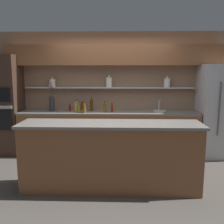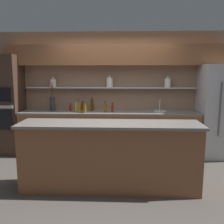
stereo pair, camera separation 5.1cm
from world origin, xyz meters
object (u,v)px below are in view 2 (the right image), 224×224
Objects in this scene: refrigerator at (220,111)px; bottle_oil_5 at (80,108)px; bottle_spirit_2 at (92,105)px; bottle_sauce_3 at (70,108)px; flower_vase at (53,102)px; bottle_oil_0 at (85,108)px; bottle_spirit_4 at (76,107)px; bottle_spirit_8 at (79,106)px; bottle_sauce_7 at (112,108)px; oven_tower at (7,105)px; sink_fixture at (160,111)px; bottle_sauce_1 at (83,107)px; bottle_oil_6 at (105,108)px.

refrigerator reaches higher than bottle_oil_5.
bottle_spirit_2 is (-2.66, 0.11, 0.09)m from refrigerator.
refrigerator reaches higher than bottle_sauce_3.
flower_vase is 0.78m from bottle_oil_0.
bottle_spirit_4 is 0.23m from bottle_spirit_8.
bottle_oil_5 is (-2.90, -0.09, 0.06)m from refrigerator.
bottle_sauce_7 is (1.30, -0.13, -0.10)m from flower_vase.
oven_tower is 1.60m from bottle_oil_5.
oven_tower is 8.90× the size of bottle_spirit_8.
sink_fixture is at bearing -0.60° from bottle_sauce_3.
refrigerator reaches higher than bottle_sauce_1.
bottle_sauce_3 is (-1.91, 0.02, 0.04)m from sink_fixture.
flower_vase is 0.65m from bottle_sauce_1.
refrigerator is at bearing 2.95° from bottle_oil_0.
bottle_spirit_2 is 0.47m from bottle_sauce_7.
bottle_spirit_2 reaches higher than bottle_oil_6.
oven_tower is at bearing 178.19° from bottle_spirit_4.
bottle_spirit_8 is (0.01, 0.23, -0.00)m from bottle_spirit_4.
bottle_spirit_4 is at bearing -1.81° from oven_tower.
bottle_oil_6 reaches higher than bottle_oil_5.
flower_vase is 2.09× the size of sink_fixture.
bottle_oil_0 is 0.24m from bottle_spirit_4.
bottle_oil_5 is at bearing -4.70° from oven_tower.
bottle_sauce_1 is (-1.66, 0.17, 0.05)m from sink_fixture.
oven_tower is 1.62m from bottle_sauce_1.
bottle_spirit_2 is at bearing 5.06° from bottle_sauce_3.
bottle_spirit_4 reaches higher than bottle_sauce_3.
sink_fixture is 1.56× the size of bottle_sauce_7.
bottle_sauce_7 is at bearing -1.69° from oven_tower.
bottle_oil_0 is (1.70, -0.18, -0.04)m from oven_tower.
oven_tower is 13.03× the size of bottle_sauce_3.
bottle_spirit_4 reaches higher than bottle_sauce_7.
bottle_sauce_3 is 0.71× the size of bottle_oil_5.
sink_fixture is 1.58m from bottle_oil_0.
refrigerator is at bearing -1.26° from bottle_sauce_3.
bottle_sauce_3 is (-0.24, -0.15, -0.01)m from bottle_sauce_1.
bottle_oil_5 is at bearing -174.63° from bottle_sauce_7.
bottle_sauce_3 is 0.91m from bottle_sauce_7.
bottle_spirit_2 is 1.24× the size of bottle_oil_6.
bottle_sauce_7 is at bearing -5.94° from flower_vase.
bottle_sauce_3 is 0.70× the size of bottle_oil_6.
bottle_oil_0 is at bearing -34.15° from bottle_spirit_4.
bottle_spirit_4 is (-0.10, -0.23, 0.02)m from bottle_sauce_1.
bottle_oil_6 is (2.12, -0.10, -0.04)m from oven_tower.
bottle_sauce_1 is (-2.88, 0.22, 0.05)m from refrigerator.
bottle_oil_6 is at bearing 3.75° from bottle_oil_5.
bottle_spirit_8 reaches higher than bottle_sauce_1.
refrigerator reaches higher than bottle_sauce_7.
bottle_oil_6 is at bearing -178.56° from refrigerator.
bottle_oil_0 is 1.25× the size of bottle_sauce_1.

